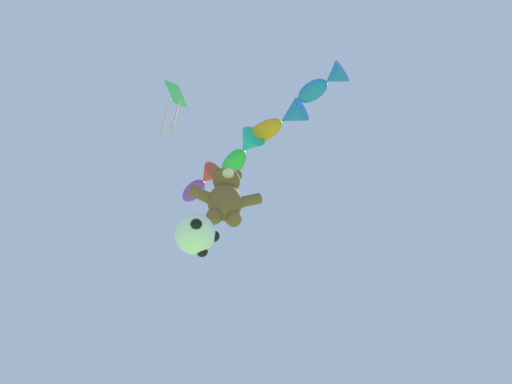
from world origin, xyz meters
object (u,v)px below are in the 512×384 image
fish_kite_cobalt (323,84)px  fish_kite_tangerine (277,124)px  fish_kite_violet (201,184)px  teddy_bear_kite (226,195)px  diamond_kite (175,98)px  soccer_ball_kite (196,234)px  fish_kite_emerald (241,154)px

fish_kite_cobalt → fish_kite_tangerine: 2.17m
fish_kite_tangerine → fish_kite_violet: fish_kite_tangerine is taller
fish_kite_tangerine → fish_kite_violet: (-2.45, 3.31, -0.15)m
teddy_bear_kite → fish_kite_cobalt: bearing=-34.4°
teddy_bear_kite → diamond_kite: diamond_kite is taller
soccer_ball_kite → fish_kite_violet: size_ratio=0.50×
diamond_kite → fish_kite_emerald: bearing=35.4°
soccer_ball_kite → fish_kite_emerald: 5.58m
diamond_kite → fish_kite_violet: bearing=72.8°
teddy_bear_kite → fish_kite_cobalt: size_ratio=1.22×
soccer_ball_kite → diamond_kite: bearing=-168.5°
teddy_bear_kite → diamond_kite: (-1.98, -0.52, 3.78)m
soccer_ball_kite → diamond_kite: diamond_kite is taller
teddy_bear_kite → fish_kite_cobalt: 5.07m
fish_kite_cobalt → diamond_kite: diamond_kite is taller
teddy_bear_kite → fish_kite_emerald: fish_kite_emerald is taller
fish_kite_violet → fish_kite_emerald: bearing=-55.7°
fish_kite_cobalt → diamond_kite: (-4.77, 1.38, -0.00)m
soccer_ball_kite → fish_kite_cobalt: bearing=-25.4°
fish_kite_cobalt → fish_kite_tangerine: size_ratio=0.75×
fish_kite_violet → diamond_kite: size_ratio=0.78×
fish_kite_cobalt → fish_kite_violet: (-3.60, 5.16, -0.11)m
fish_kite_cobalt → fish_kite_emerald: 3.90m
fish_kite_tangerine → diamond_kite: diamond_kite is taller
fish_kite_emerald → fish_kite_tangerine: bearing=-50.5°
fish_kite_cobalt → soccer_ball_kite: bearing=154.6°
soccer_ball_kite → fish_kite_tangerine: fish_kite_tangerine is taller
soccer_ball_kite → fish_kite_violet: (-0.12, 3.51, 5.40)m
fish_kite_cobalt → diamond_kite: size_ratio=0.61×
fish_kite_violet → teddy_bear_kite: bearing=-76.1°
fish_kite_cobalt → fish_kite_violet: size_ratio=0.78×
teddy_bear_kite → fish_kite_cobalt: fish_kite_cobalt is taller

